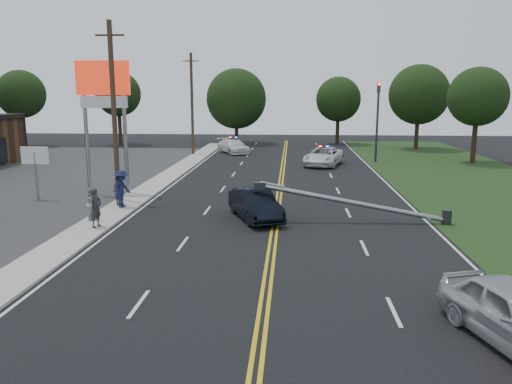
# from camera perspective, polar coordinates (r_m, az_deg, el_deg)

# --- Properties ---
(ground) EXTENTS (120.00, 120.00, 0.00)m
(ground) POSITION_cam_1_polar(r_m,az_deg,el_deg) (16.66, 1.31, -10.28)
(ground) COLOR black
(ground) RESTS_ON ground
(sidewalk) EXTENTS (1.80, 70.00, 0.12)m
(sidewalk) POSITION_cam_1_polar(r_m,az_deg,el_deg) (27.74, -15.22, -1.77)
(sidewalk) COLOR #ADA99C
(sidewalk) RESTS_ON ground
(centerline_yellow) EXTENTS (0.36, 80.00, 0.00)m
(centerline_yellow) POSITION_cam_1_polar(r_m,az_deg,el_deg) (26.21, 2.40, -2.24)
(centerline_yellow) COLOR gold
(centerline_yellow) RESTS_ON ground
(pylon_sign) EXTENTS (3.20, 0.35, 8.00)m
(pylon_sign) POSITION_cam_1_polar(r_m,az_deg,el_deg) (31.56, -17.03, 10.54)
(pylon_sign) COLOR gray
(pylon_sign) RESTS_ON ground
(small_sign) EXTENTS (1.60, 0.14, 3.10)m
(small_sign) POSITION_cam_1_polar(r_m,az_deg,el_deg) (31.42, -23.93, 3.36)
(small_sign) COLOR gray
(small_sign) RESTS_ON ground
(traffic_signal) EXTENTS (0.28, 0.41, 7.05)m
(traffic_signal) POSITION_cam_1_polar(r_m,az_deg,el_deg) (46.14, 13.72, 8.54)
(traffic_signal) COLOR #2D2D30
(traffic_signal) RESTS_ON ground
(fallen_streetlight) EXTENTS (9.36, 0.44, 1.91)m
(fallen_streetlight) POSITION_cam_1_polar(r_m,az_deg,el_deg) (24.29, 12.20, -1.37)
(fallen_streetlight) COLOR #2D2D30
(fallen_streetlight) RESTS_ON ground
(utility_pole_mid) EXTENTS (1.60, 0.28, 10.00)m
(utility_pole_mid) POSITION_cam_1_polar(r_m,az_deg,el_deg) (29.24, -15.93, 8.79)
(utility_pole_mid) COLOR #382619
(utility_pole_mid) RESTS_ON ground
(utility_pole_far) EXTENTS (1.60, 0.28, 10.00)m
(utility_pole_far) POSITION_cam_1_polar(r_m,az_deg,el_deg) (50.48, -7.33, 9.96)
(utility_pole_far) COLOR #382619
(utility_pole_far) RESTS_ON ground
(tree_4) EXTENTS (5.44, 5.44, 8.75)m
(tree_4) POSITION_cam_1_polar(r_m,az_deg,el_deg) (64.03, -25.27, 10.07)
(tree_4) COLOR black
(tree_4) RESTS_ON ground
(tree_5) EXTENTS (5.31, 5.31, 8.71)m
(tree_5) POSITION_cam_1_polar(r_m,az_deg,el_deg) (62.50, -15.48, 10.75)
(tree_5) COLOR black
(tree_5) RESTS_ON ground
(tree_6) EXTENTS (7.29, 7.29, 9.09)m
(tree_6) POSITION_cam_1_polar(r_m,az_deg,el_deg) (61.81, -2.27, 10.59)
(tree_6) COLOR black
(tree_6) RESTS_ON ground
(tree_7) EXTENTS (5.39, 5.39, 8.10)m
(tree_7) POSITION_cam_1_polar(r_m,az_deg,el_deg) (62.01, 9.40, 10.41)
(tree_7) COLOR black
(tree_7) RESTS_ON ground
(tree_8) EXTENTS (6.52, 6.52, 9.24)m
(tree_8) POSITION_cam_1_polar(r_m,az_deg,el_deg) (58.25, 18.13, 10.53)
(tree_8) COLOR black
(tree_8) RESTS_ON ground
(tree_9) EXTENTS (5.13, 5.13, 8.39)m
(tree_9) POSITION_cam_1_polar(r_m,az_deg,el_deg) (48.16, 24.02, 9.91)
(tree_9) COLOR black
(tree_9) RESTS_ON ground
(crashed_sedan) EXTENTS (3.18, 4.79, 1.49)m
(crashed_sedan) POSITION_cam_1_polar(r_m,az_deg,el_deg) (24.51, -0.10, -1.41)
(crashed_sedan) COLOR black
(crashed_sedan) RESTS_ON ground
(emergency_a) EXTENTS (4.07, 6.12, 1.56)m
(emergency_a) POSITION_cam_1_polar(r_m,az_deg,el_deg) (43.40, 7.74, 4.06)
(emergency_a) COLOR white
(emergency_a) RESTS_ON ground
(emergency_b) EXTENTS (4.23, 5.44, 1.47)m
(emergency_b) POSITION_cam_1_polar(r_m,az_deg,el_deg) (51.94, -2.62, 5.27)
(emergency_b) COLOR silver
(emergency_b) RESTS_ON ground
(bystander_a) EXTENTS (0.60, 0.76, 1.81)m
(bystander_a) POSITION_cam_1_polar(r_m,az_deg,el_deg) (23.71, -17.85, -1.70)
(bystander_a) COLOR #292A32
(bystander_a) RESTS_ON sidewalk
(bystander_b) EXTENTS (0.71, 0.85, 1.56)m
(bystander_b) POSITION_cam_1_polar(r_m,az_deg,el_deg) (25.23, -18.16, -1.26)
(bystander_b) COLOR #AEADB2
(bystander_b) RESTS_ON sidewalk
(bystander_c) EXTENTS (1.04, 1.44, 2.00)m
(bystander_c) POSITION_cam_1_polar(r_m,az_deg,el_deg) (27.47, -15.10, 0.37)
(bystander_c) COLOR #1A1D42
(bystander_c) RESTS_ON sidewalk
(bystander_d) EXTENTS (0.50, 0.99, 1.62)m
(bystander_d) POSITION_cam_1_polar(r_m,az_deg,el_deg) (28.18, -15.48, 0.22)
(bystander_d) COLOR #584A47
(bystander_d) RESTS_ON sidewalk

